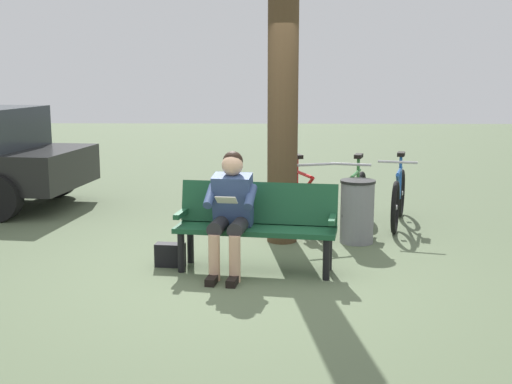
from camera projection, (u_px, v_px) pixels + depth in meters
name	position (u px, v px, depth m)	size (l,w,h in m)	color
ground_plane	(239.00, 277.00, 6.35)	(40.00, 40.00, 0.00)	#566647
bench	(257.00, 220.00, 6.53)	(1.65, 0.72, 0.87)	#194C2D
person_reading	(231.00, 207.00, 6.38)	(0.53, 0.81, 1.20)	#334772
handbag	(170.00, 255.00, 6.67)	(0.30, 0.14, 0.24)	black
tree_trunk	(283.00, 106.00, 7.43)	(0.35, 0.35, 3.17)	#4C3823
litter_bin	(357.00, 211.00, 7.58)	(0.41, 0.41, 0.74)	slate
bicycle_purple	(398.00, 198.00, 8.49)	(0.59, 1.64, 0.94)	black
bicycle_blue	(355.00, 201.00, 8.29)	(0.61, 1.63, 0.94)	black
bicycle_black	(302.00, 201.00, 8.27)	(0.66, 1.61, 0.94)	black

